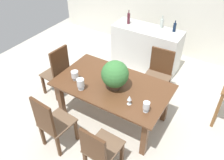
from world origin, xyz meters
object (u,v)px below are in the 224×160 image
(chair_far_right, at_px, (159,71))
(wine_bottle_clear, at_px, (129,18))
(chair_near_right, at_px, (99,149))
(wine_bottle_green, at_px, (162,23))
(kitchen_counter, at_px, (146,48))
(wine_bottle_amber, at_px, (175,27))
(dining_table, at_px, (113,89))
(wine_glass, at_px, (129,98))
(chair_head_end, at_px, (58,70))
(chair_near_left, at_px, (51,122))
(crystal_vase_left, at_px, (75,75))
(flower_centerpiece, at_px, (115,75))
(crystal_vase_right, at_px, (146,106))
(crystal_vase_center_near, at_px, (81,83))

(chair_far_right, height_order, wine_bottle_clear, wine_bottle_clear)
(chair_near_right, height_order, wine_bottle_green, wine_bottle_green)
(chair_near_right, height_order, wine_bottle_clear, wine_bottle_clear)
(kitchen_counter, bearing_deg, wine_bottle_amber, 16.62)
(dining_table, bearing_deg, wine_bottle_amber, 81.32)
(chair_far_right, distance_m, wine_bottle_amber, 1.06)
(wine_bottle_green, bearing_deg, wine_glass, -78.93)
(chair_far_right, relative_size, chair_head_end, 0.91)
(wine_bottle_clear, relative_size, wine_bottle_green, 1.12)
(chair_near_left, bearing_deg, crystal_vase_left, -73.54)
(wine_glass, distance_m, kitchen_counter, 2.18)
(flower_centerpiece, bearing_deg, dining_table, 145.05)
(dining_table, distance_m, crystal_vase_left, 0.66)
(crystal_vase_left, distance_m, kitchen_counter, 2.07)
(crystal_vase_right, bearing_deg, dining_table, 159.14)
(flower_centerpiece, relative_size, wine_bottle_amber, 2.01)
(chair_near_left, height_order, wine_bottle_amber, wine_bottle_amber)
(dining_table, height_order, wine_bottle_green, wine_bottle_green)
(dining_table, distance_m, wine_bottle_green, 1.99)
(crystal_vase_left, relative_size, wine_bottle_amber, 0.69)
(flower_centerpiece, distance_m, crystal_vase_center_near, 0.55)
(flower_centerpiece, xyz_separation_m, crystal_vase_right, (0.64, -0.22, -0.15))
(chair_near_left, distance_m, crystal_vase_right, 1.39)
(dining_table, relative_size, wine_glass, 11.57)
(crystal_vase_center_near, distance_m, wine_glass, 0.81)
(dining_table, distance_m, wine_bottle_amber, 2.00)
(kitchen_counter, bearing_deg, chair_head_end, -118.33)
(dining_table, distance_m, kitchen_counter, 1.80)
(wine_glass, xyz_separation_m, wine_bottle_green, (-0.43, 2.21, 0.19))
(flower_centerpiece, height_order, crystal_vase_left, flower_centerpiece)
(wine_glass, bearing_deg, chair_near_right, -92.64)
(crystal_vase_center_near, height_order, wine_bottle_green, wine_bottle_green)
(chair_head_end, relative_size, crystal_vase_left, 6.43)
(chair_near_left, height_order, crystal_vase_left, chair_near_left)
(flower_centerpiece, height_order, wine_glass, flower_centerpiece)
(chair_head_end, distance_m, crystal_vase_center_near, 0.94)
(chair_near_right, height_order, wine_bottle_amber, wine_bottle_amber)
(kitchen_counter, bearing_deg, chair_near_left, -94.16)
(chair_near_right, distance_m, crystal_vase_left, 1.31)
(crystal_vase_left, bearing_deg, wine_bottle_clear, 92.74)
(chair_far_right, relative_size, wine_bottle_green, 3.53)
(crystal_vase_center_near, distance_m, wine_bottle_clear, 2.17)
(wine_glass, height_order, wine_bottle_green, wine_bottle_green)
(chair_far_right, bearing_deg, flower_centerpiece, -110.26)
(kitchen_counter, xyz_separation_m, wine_bottle_clear, (-0.46, -0.01, 0.59))
(chair_head_end, distance_m, flower_centerpiece, 1.33)
(chair_far_right, relative_size, crystal_vase_left, 5.82)
(wine_glass, bearing_deg, crystal_vase_left, 177.47)
(crystal_vase_left, relative_size, crystal_vase_center_near, 0.86)
(flower_centerpiece, xyz_separation_m, kitchen_counter, (-0.30, 1.84, -0.53))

